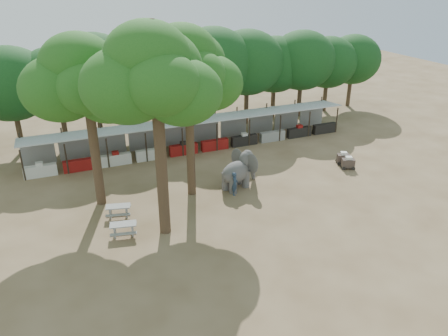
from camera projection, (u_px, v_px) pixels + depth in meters
name	position (u px, v px, depth m)	size (l,w,h in m)	color
ground	(271.00, 227.00, 26.31)	(100.00, 100.00, 0.00)	brown
vendor_stalls	(195.00, 135.00, 37.46)	(28.00, 2.99, 2.80)	#A8ABB0
yard_tree_left	(83.00, 80.00, 25.78)	(7.10, 6.90, 11.02)	#332316
yard_tree_center	(152.00, 76.00, 22.20)	(7.10, 6.90, 12.04)	#332316
yard_tree_back	(185.00, 70.00, 26.88)	(7.10, 6.90, 11.36)	#332316
backdrop_trees	(176.00, 73.00, 40.01)	(46.46, 5.95, 8.33)	#332316
elephant	(240.00, 170.00, 30.78)	(3.41, 2.67, 2.55)	#454242
handler	(235.00, 184.00, 29.82)	(0.60, 0.40, 1.66)	#26384C
picnic_table_near	(123.00, 228.00, 25.34)	(1.75, 1.64, 0.76)	gray
picnic_table_far	(118.00, 209.00, 27.27)	(1.77, 1.66, 0.75)	gray
cart_front	(348.00, 163.00, 33.85)	(1.23, 1.03, 1.02)	#332723
cart_back	(343.00, 158.00, 34.72)	(1.22, 1.02, 1.01)	#332723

